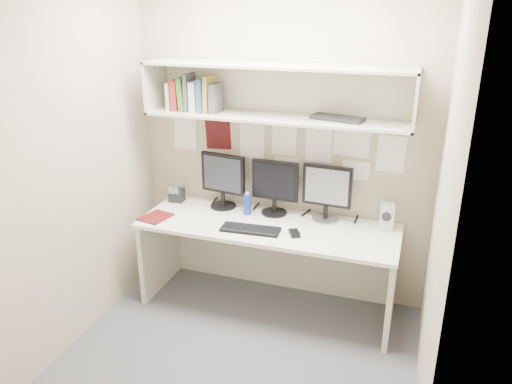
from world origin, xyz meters
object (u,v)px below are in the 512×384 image
(keyboard, at_px, (250,229))
(maroon_notebook, at_px, (156,217))
(desk_phone, at_px, (177,195))
(monitor_left, at_px, (223,178))
(desk, at_px, (268,265))
(monitor_right, at_px, (327,191))
(monitor_center, at_px, (275,185))
(speaker, at_px, (387,217))

(keyboard, bearing_deg, maroon_notebook, 177.05)
(desk_phone, bearing_deg, monitor_left, -2.78)
(desk, xyz_separation_m, monitor_right, (0.40, 0.22, 0.61))
(desk, height_order, maroon_notebook, maroon_notebook)
(maroon_notebook, bearing_deg, desk_phone, 103.69)
(desk, distance_m, monitor_center, 0.65)
(keyboard, bearing_deg, monitor_right, 33.91)
(monitor_center, distance_m, maroon_notebook, 0.98)
(monitor_left, xyz_separation_m, monitor_right, (0.87, 0.00, -0.00))
(monitor_left, distance_m, speaker, 1.34)
(desk, bearing_deg, monitor_right, 28.47)
(monitor_right, relative_size, keyboard, 1.01)
(monitor_right, relative_size, maroon_notebook, 1.88)
(monitor_left, xyz_separation_m, keyboard, (0.37, -0.38, -0.24))
(monitor_left, bearing_deg, desk, -17.01)
(keyboard, height_order, speaker, speaker)
(monitor_center, height_order, speaker, monitor_center)
(monitor_right, xyz_separation_m, keyboard, (-0.49, -0.38, -0.23))
(keyboard, bearing_deg, desk_phone, 151.57)
(monitor_left, relative_size, speaker, 2.25)
(monitor_right, bearing_deg, desk, -147.87)
(monitor_right, xyz_separation_m, maroon_notebook, (-1.29, -0.40, -0.24))
(desk, distance_m, keyboard, 0.42)
(desk, relative_size, speaker, 9.85)
(maroon_notebook, bearing_deg, monitor_center, 37.32)
(monitor_right, bearing_deg, keyboard, -138.48)
(desk, relative_size, monitor_left, 4.38)
(monitor_center, distance_m, monitor_right, 0.42)
(monitor_center, relative_size, monitor_right, 0.99)
(maroon_notebook, relative_size, desk_phone, 1.62)
(keyboard, xyz_separation_m, speaker, (0.96, 0.36, 0.09))
(desk_phone, bearing_deg, speaker, -5.34)
(keyboard, xyz_separation_m, desk_phone, (-0.80, 0.36, 0.05))
(desk, bearing_deg, monitor_left, 154.59)
(desk_phone, bearing_deg, monitor_center, -4.01)
(maroon_notebook, bearing_deg, monitor_left, 56.04)
(keyboard, height_order, desk_phone, desk_phone)
(monitor_center, relative_size, maroon_notebook, 1.86)
(monitor_right, distance_m, keyboard, 0.67)
(desk_phone, bearing_deg, keyboard, -29.68)
(monitor_left, relative_size, keyboard, 1.03)
(keyboard, relative_size, maroon_notebook, 1.87)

